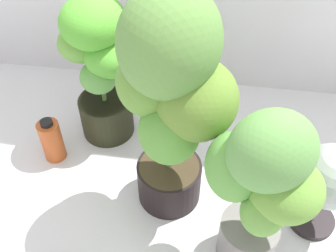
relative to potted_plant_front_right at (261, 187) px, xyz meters
The scene contains 6 objects.
ground_plane 0.55m from the potted_plant_front_right, 157.49° to the left, with size 8.00×8.00×0.00m, color silver.
potted_plant_front_right is the anchor object (origin of this frame).
potted_plant_center 0.39m from the potted_plant_front_right, 144.30° to the left, with size 0.46×0.44×0.93m.
potted_plant_back_left 0.85m from the potted_plant_front_right, 140.02° to the left, with size 0.36×0.35×0.70m.
floor_fan 0.35m from the potted_plant_front_right, 33.41° to the left, with size 0.33×0.33×0.41m.
nutrient_bottle 0.98m from the potted_plant_front_right, 157.38° to the left, with size 0.10×0.10×0.22m.
Camera 1 is at (0.16, -0.88, 1.40)m, focal length 42.60 mm.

